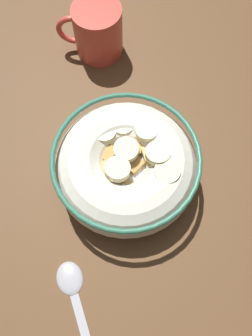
% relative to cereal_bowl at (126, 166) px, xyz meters
% --- Properties ---
extents(ground_plane, '(0.90, 0.90, 0.02)m').
position_rel_cereal_bowl_xyz_m(ground_plane, '(0.00, 0.00, -0.05)').
color(ground_plane, brown).
extents(cereal_bowl, '(0.17, 0.17, 0.07)m').
position_rel_cereal_bowl_xyz_m(cereal_bowl, '(0.00, 0.00, 0.00)').
color(cereal_bowl, silver).
rests_on(cereal_bowl, ground_plane).
extents(spoon, '(0.07, 0.13, 0.01)m').
position_rel_cereal_bowl_xyz_m(spoon, '(0.05, 0.14, -0.03)').
color(spoon, '#A5A5AD').
rests_on(spoon, ground_plane).
extents(coffee_mug, '(0.09, 0.07, 0.08)m').
position_rel_cereal_bowl_xyz_m(coffee_mug, '(0.05, -0.20, 0.00)').
color(coffee_mug, '#D84C3F').
rests_on(coffee_mug, ground_plane).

